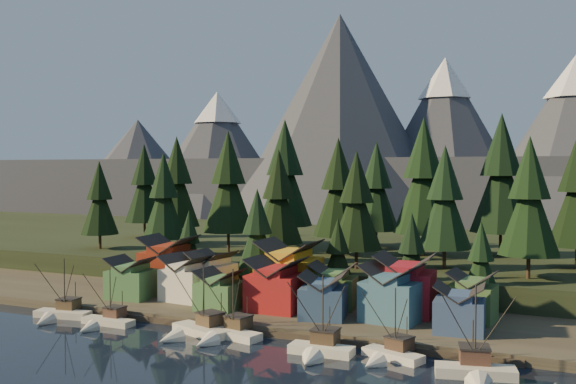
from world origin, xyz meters
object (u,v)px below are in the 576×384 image
at_px(boat_4, 319,338).
at_px(boat_5, 389,345).
at_px(boat_3, 225,325).
at_px(house_back_1, 211,273).
at_px(boat_6, 477,359).
at_px(house_front_1, 187,276).
at_px(boat_1, 104,315).
at_px(house_back_0, 169,261).
at_px(house_front_0, 131,277).
at_px(boat_2, 194,321).
at_px(boat_0, 59,307).

relative_size(boat_4, boat_5, 1.13).
relative_size(boat_3, boat_5, 1.09).
bearing_deg(boat_4, house_back_1, 141.44).
xyz_separation_m(boat_4, boat_6, (21.27, -1.15, 0.05)).
xyz_separation_m(boat_5, house_front_1, (-42.84, 16.24, 3.81)).
height_order(boat_6, house_front_1, boat_6).
distance_m(boat_1, boat_6, 59.85).
height_order(house_back_0, house_back_1, house_back_0).
bearing_deg(house_back_1, boat_6, -18.53).
relative_size(boat_1, boat_3, 0.88).
xyz_separation_m(boat_6, house_front_0, (-65.40, 16.56, 3.04)).
bearing_deg(house_front_1, boat_3, -37.22).
bearing_deg(boat_6, house_front_1, 147.30).
bearing_deg(house_back_0, boat_2, -55.17).
relative_size(boat_1, house_front_0, 1.24).
relative_size(boat_4, house_back_1, 1.43).
distance_m(boat_0, house_back_0, 25.36).
distance_m(boat_1, house_back_1, 23.87).
bearing_deg(boat_4, boat_3, 170.18).
height_order(boat_4, house_front_0, boat_4).
xyz_separation_m(boat_0, boat_2, (27.60, -0.09, 0.18)).
relative_size(boat_1, boat_4, 0.84).
bearing_deg(boat_5, house_front_1, 178.99).
distance_m(boat_1, boat_2, 17.09).
bearing_deg(boat_1, boat_4, -1.06).
bearing_deg(boat_6, boat_2, 162.77).
bearing_deg(boat_5, boat_4, -148.41).
xyz_separation_m(boat_0, house_front_0, (4.93, 13.49, 3.44)).
bearing_deg(boat_3, house_back_0, 150.47).
bearing_deg(boat_5, boat_6, 5.13).
bearing_deg(house_back_1, house_front_1, -104.09).
xyz_separation_m(boat_0, boat_1, (10.53, -0.82, -0.26)).
height_order(boat_1, house_front_1, house_front_1).
bearing_deg(boat_4, house_back_0, 147.00).
bearing_deg(boat_5, house_back_0, 175.04).
relative_size(boat_1, boat_2, 0.84).
bearing_deg(boat_6, boat_5, 152.14).
bearing_deg(boat_2, house_front_1, 146.87).
bearing_deg(house_back_1, boat_5, -21.30).
distance_m(boat_2, boat_6, 42.84).
xyz_separation_m(boat_6, house_front_1, (-54.75, 19.35, 3.39)).
bearing_deg(boat_3, house_front_0, 166.91).
bearing_deg(house_front_0, house_back_1, 27.76).
height_order(boat_0, house_back_0, house_back_0).
bearing_deg(boat_3, house_front_1, 149.42).
height_order(boat_0, boat_1, boat_0).
relative_size(boat_5, house_back_0, 0.99).
height_order(boat_0, boat_3, boat_3).
height_order(boat_2, boat_6, boat_6).
xyz_separation_m(boat_0, boat_6, (70.34, -3.07, 0.40)).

